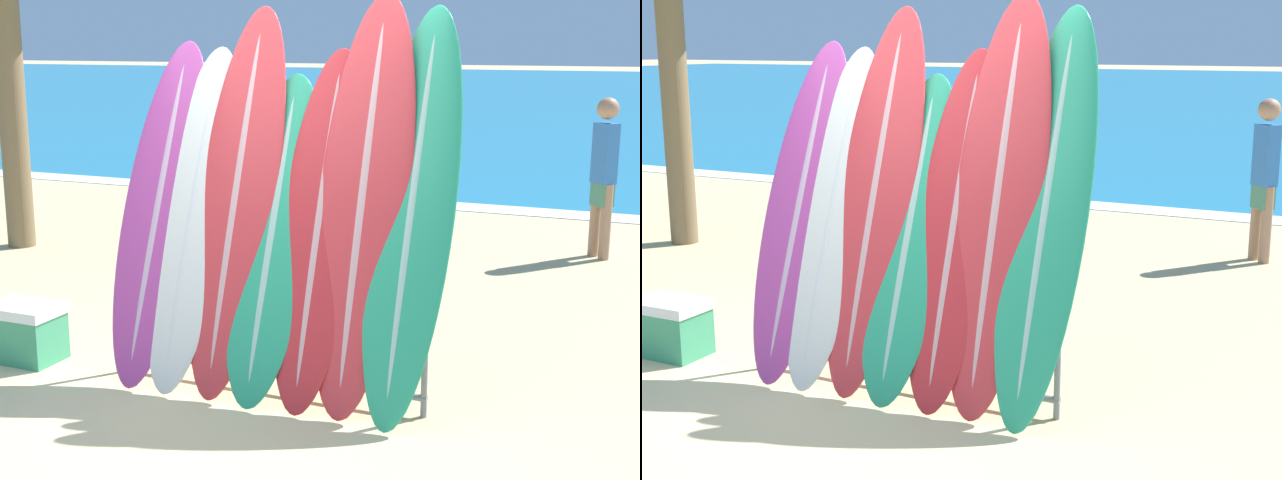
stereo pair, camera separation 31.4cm
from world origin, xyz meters
TOP-DOWN VIEW (x-y plane):
  - ground_plane at (0.00, 0.00)m, footprint 160.00×160.00m
  - surfboard_rack at (0.25, 0.54)m, footprint 2.10×0.04m
  - surfboard_slot_0 at (-0.62, 0.63)m, footprint 0.57×0.98m
  - surfboard_slot_1 at (-0.35, 0.61)m, footprint 0.55×0.95m
  - surfboard_slot_2 at (-0.04, 0.65)m, footprint 0.57×0.97m
  - surfboard_slot_3 at (0.25, 0.59)m, footprint 0.56×0.88m
  - surfboard_slot_4 at (0.56, 0.61)m, footprint 0.54×0.85m
  - surfboard_slot_5 at (0.83, 0.65)m, footprint 0.60×0.87m
  - surfboard_slot_6 at (1.15, 0.66)m, footprint 0.52×1.00m
  - person_near_water at (-1.14, 3.96)m, footprint 0.30×0.28m
  - person_mid_beach at (-1.46, 6.61)m, footprint 0.27×0.21m
  - person_far_left at (1.80, 5.21)m, footprint 0.28×0.28m
  - person_far_right at (-2.01, 5.38)m, footprint 0.26×0.21m
  - cooler_box at (-1.63, 0.38)m, footprint 0.52×0.36m

SIDE VIEW (x-z plane):
  - ground_plane at x=0.00m, z-range 0.00..0.00m
  - cooler_box at x=-1.63m, z-range 0.00..0.42m
  - surfboard_rack at x=0.25m, z-range 0.04..0.87m
  - person_mid_beach at x=-1.46m, z-range 0.07..1.66m
  - person_far_right at x=-2.01m, z-range 0.07..1.68m
  - person_far_left at x=1.80m, z-range 0.08..1.76m
  - person_near_water at x=-1.14m, z-range 0.08..1.83m
  - surfboard_slot_3 at x=0.25m, z-range 0.00..2.05m
  - surfboard_slot_4 at x=0.56m, z-range 0.00..2.21m
  - surfboard_slot_1 at x=-0.35m, z-range 0.00..2.22m
  - surfboard_slot_0 at x=-0.62m, z-range 0.00..2.26m
  - surfboard_slot_6 at x=1.15m, z-range 0.00..2.47m
  - surfboard_slot_2 at x=-0.04m, z-range 0.00..2.48m
  - surfboard_slot_5 at x=0.83m, z-range 0.00..2.55m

